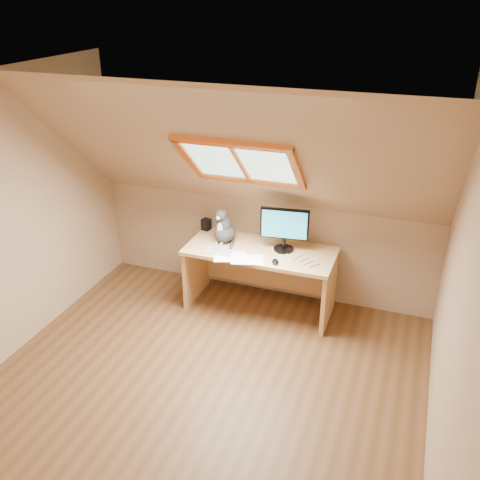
% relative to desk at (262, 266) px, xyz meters
% --- Properties ---
extents(ground, '(3.50, 3.50, 0.00)m').
position_rel_desk_xyz_m(ground, '(-0.08, -1.44, -0.45)').
color(ground, brown).
rests_on(ground, ground).
extents(room_shell, '(3.52, 3.52, 2.41)m').
position_rel_desk_xyz_m(room_shell, '(-0.08, -1.54, 0.98)').
color(room_shell, tan).
rests_on(room_shell, ground).
extents(desk, '(1.44, 0.63, 0.66)m').
position_rel_desk_xyz_m(desk, '(0.00, 0.00, 0.00)').
color(desk, tan).
rests_on(desk, ground).
extents(monitor, '(0.46, 0.20, 0.43)m').
position_rel_desk_xyz_m(monitor, '(0.21, -0.00, 0.46)').
color(monitor, black).
rests_on(monitor, desk).
extents(cat, '(0.26, 0.29, 0.38)m').
position_rel_desk_xyz_m(cat, '(-0.39, -0.02, 0.35)').
color(cat, '#3D3836').
rests_on(cat, desk).
extents(desk_speaker, '(0.10, 0.10, 0.12)m').
position_rel_desk_xyz_m(desk_speaker, '(-0.67, 0.19, 0.27)').
color(desk_speaker, black).
rests_on(desk_speaker, desk).
extents(graphics_tablet, '(0.27, 0.19, 0.01)m').
position_rel_desk_xyz_m(graphics_tablet, '(-0.35, -0.23, 0.22)').
color(graphics_tablet, '#B2B2B7').
rests_on(graphics_tablet, desk).
extents(mouse, '(0.09, 0.12, 0.03)m').
position_rel_desk_xyz_m(mouse, '(0.21, -0.29, 0.23)').
color(mouse, black).
rests_on(mouse, desk).
extents(papers, '(0.35, 0.30, 0.01)m').
position_rel_desk_xyz_m(papers, '(-0.14, -0.32, 0.21)').
color(papers, white).
rests_on(papers, desk).
extents(cables, '(0.51, 0.26, 0.01)m').
position_rel_desk_xyz_m(cables, '(0.38, -0.18, 0.21)').
color(cables, silver).
rests_on(cables, desk).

